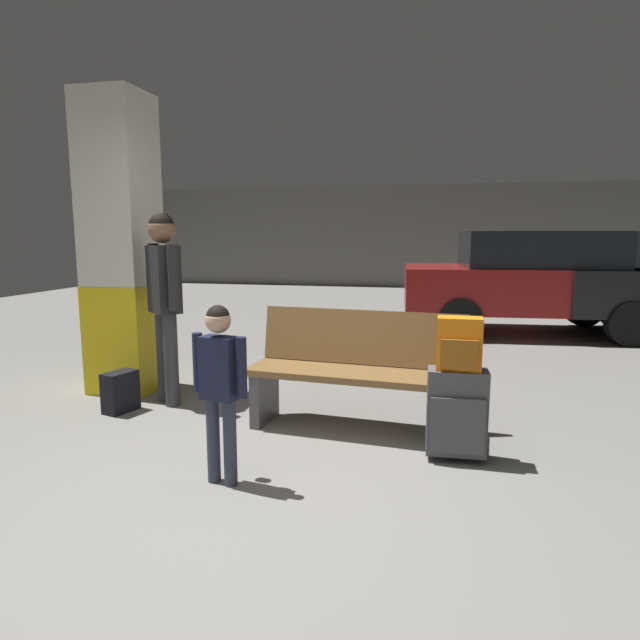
# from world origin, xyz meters

# --- Properties ---
(ground_plane) EXTENTS (18.00, 18.00, 0.10)m
(ground_plane) POSITION_xyz_m (0.00, 4.00, -0.05)
(ground_plane) COLOR gray
(garage_back_wall) EXTENTS (18.00, 0.12, 2.80)m
(garage_back_wall) POSITION_xyz_m (0.00, 12.86, 1.40)
(garage_back_wall) COLOR slate
(garage_back_wall) RESTS_ON ground_plane
(structural_pillar) EXTENTS (0.57, 0.57, 2.71)m
(structural_pillar) POSITION_xyz_m (-1.79, 2.03, 1.35)
(structural_pillar) COLOR yellow
(structural_pillar) RESTS_ON ground_plane
(bench) EXTENTS (1.64, 0.67, 0.89)m
(bench) POSITION_xyz_m (0.49, 1.45, 0.44)
(bench) COLOR brown
(bench) RESTS_ON ground_plane
(suitcase) EXTENTS (0.39, 0.25, 0.60)m
(suitcase) POSITION_xyz_m (1.22, 1.02, 0.32)
(suitcase) COLOR #4C4C51
(suitcase) RESTS_ON ground_plane
(backpack_bright) EXTENTS (0.28, 0.19, 0.34)m
(backpack_bright) POSITION_xyz_m (1.22, 1.02, 0.77)
(backpack_bright) COLOR orange
(backpack_bright) RESTS_ON suitcase
(child) EXTENTS (0.36, 0.24, 1.07)m
(child) POSITION_xyz_m (-0.14, 0.36, 0.66)
(child) COLOR #33384C
(child) RESTS_ON ground_plane
(adult) EXTENTS (0.44, 0.41, 1.64)m
(adult) POSITION_xyz_m (-1.21, 1.71, 1.01)
(adult) COLOR #38383D
(adult) RESTS_ON ground_plane
(backpack_dark_floor) EXTENTS (0.25, 0.31, 0.34)m
(backpack_dark_floor) POSITION_xyz_m (-1.49, 1.41, 0.17)
(backpack_dark_floor) COLOR black
(backpack_dark_floor) RESTS_ON ground_plane
(parked_car_near) EXTENTS (4.22, 2.05, 1.51)m
(parked_car_near) POSITION_xyz_m (2.55, 6.04, 0.81)
(parked_car_near) COLOR maroon
(parked_car_near) RESTS_ON ground_plane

